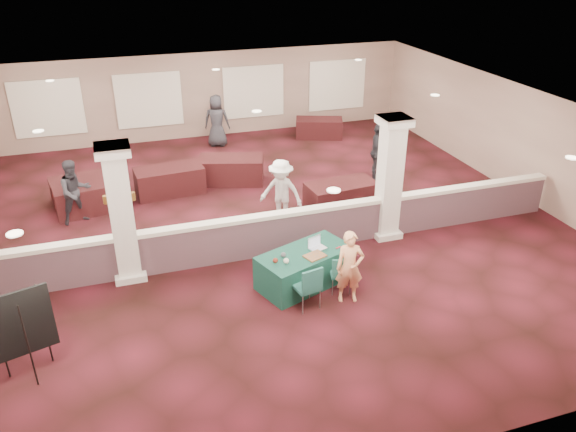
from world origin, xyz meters
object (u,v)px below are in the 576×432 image
object	(u,v)px
far_table_front_left	(92,197)
far_table_back_left	(84,189)
attendee_a	(75,192)
attendee_c	(377,152)
attendee_b	(281,192)
far_table_front_center	(170,180)
conf_chair_main	(341,272)
near_table	(305,268)
woman	(350,267)
easel_board	(21,324)
attendee_d	(217,121)
far_table_front_right	(341,196)
far_table_back_right	(319,128)
far_table_back_center	(231,170)
conf_chair_side	(309,284)

from	to	relation	value
far_table_front_left	far_table_back_left	xyz separation A→B (m)	(-0.23, 0.76, -0.04)
attendee_a	attendee_c	size ratio (longest dim) A/B	0.99
attendee_b	far_table_front_center	bearing A→B (deg)	168.92
far_table_back_left	attendee_a	size ratio (longest dim) A/B	1.02
conf_chair_main	far_table_front_center	world-z (taller)	conf_chair_main
near_table	woman	bearing A→B (deg)	-72.57
easel_board	far_table_front_center	bearing A→B (deg)	48.79
woman	attendee_b	world-z (taller)	attendee_b
easel_board	attendee_d	distance (m)	12.41
far_table_back_left	attendee_d	world-z (taller)	attendee_d
far_table_front_right	far_table_back_right	distance (m)	6.43
conf_chair_main	attendee_a	size ratio (longest dim) A/B	0.51
conf_chair_main	far_table_back_center	size ratio (longest dim) A/B	0.45
near_table	easel_board	size ratio (longest dim) A/B	1.17
conf_chair_main	far_table_front_right	world-z (taller)	conf_chair_main
far_table_front_center	far_table_back_right	size ratio (longest dim) A/B	1.13
far_table_front_center	attendee_c	xyz separation A→B (m)	(6.46, -0.89, 0.50)
woman	far_table_back_right	xyz separation A→B (m)	(3.28, 10.39, -0.46)
easel_board	far_table_back_center	distance (m)	9.25
easel_board	conf_chair_main	bearing A→B (deg)	-9.68
far_table_back_right	attendee_a	size ratio (longest dim) A/B	0.99
conf_chair_main	far_table_back_right	distance (m)	10.64
conf_chair_main	attendee_b	size ratio (longest dim) A/B	0.50
attendee_d	far_table_back_center	bearing A→B (deg)	104.46
conf_chair_side	woman	bearing A→B (deg)	-9.12
easel_board	far_table_back_right	size ratio (longest dim) A/B	1.01
attendee_a	attendee_b	world-z (taller)	attendee_b
near_table	conf_chair_side	size ratio (longest dim) A/B	2.06
easel_board	far_table_front_center	world-z (taller)	easel_board
far_table_back_center	far_table_back_right	xyz separation A→B (m)	(4.23, 3.30, -0.05)
conf_chair_main	conf_chair_side	world-z (taller)	conf_chair_side
near_table	far_table_back_center	xyz separation A→B (m)	(-0.26, 6.20, 0.01)
far_table_front_center	attendee_c	bearing A→B (deg)	-7.83
conf_chair_main	woman	xyz separation A→B (m)	(0.05, -0.30, 0.28)
near_table	attendee_d	xyz separation A→B (m)	(0.03, 9.74, 0.55)
easel_board	attendee_a	size ratio (longest dim) A/B	1.00
near_table	attendee_b	world-z (taller)	attendee_b
far_table_front_left	far_table_back_center	world-z (taller)	far_table_back_center
near_table	conf_chair_side	distance (m)	0.98
easel_board	woman	world-z (taller)	easel_board
attendee_b	attendee_c	distance (m)	4.36
far_table_front_right	attendee_a	xyz separation A→B (m)	(-7.12, 1.48, 0.49)
far_table_front_center	far_table_back_right	bearing A→B (deg)	29.81
far_table_front_right	attendee_d	world-z (taller)	attendee_d
conf_chair_side	attendee_a	bearing A→B (deg)	117.34
far_table_back_center	far_table_back_right	distance (m)	5.37
attendee_c	far_table_front_left	bearing A→B (deg)	118.68
attendee_a	attendee_d	world-z (taller)	attendee_d
far_table_front_left	far_table_back_left	size ratio (longest dim) A/B	1.10
far_table_front_center	far_table_front_right	world-z (taller)	far_table_front_center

